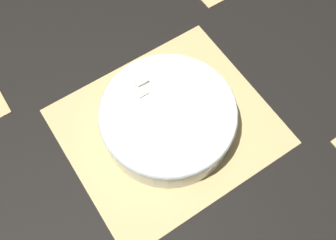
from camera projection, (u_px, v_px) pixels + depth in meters
ground_plane at (168, 127)px, 0.88m from camera, size 6.00×6.00×0.00m
bamboo_mat_center at (168, 126)px, 0.87m from camera, size 0.44×0.39×0.01m
fruit_salad_bowl at (168, 117)px, 0.83m from camera, size 0.29×0.29×0.08m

